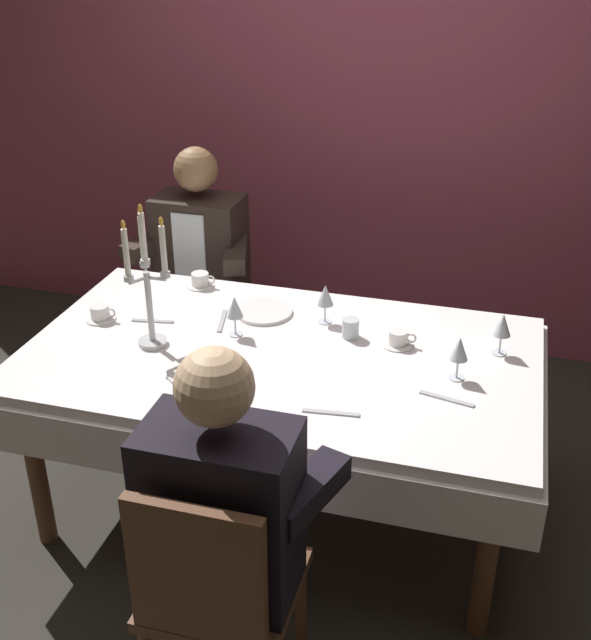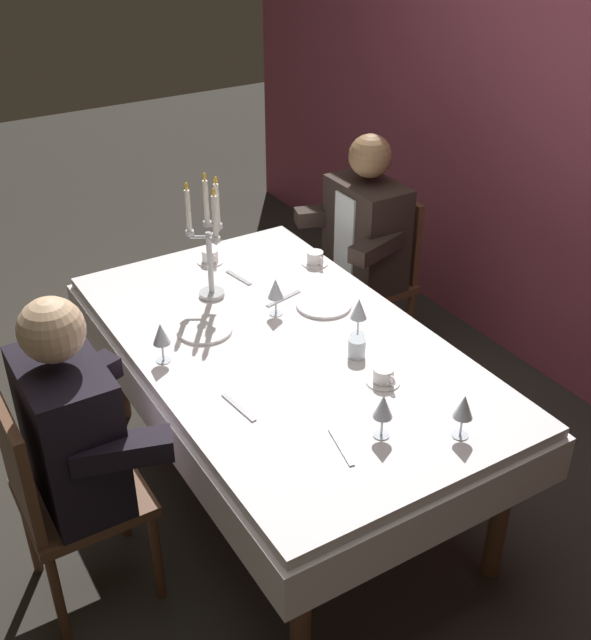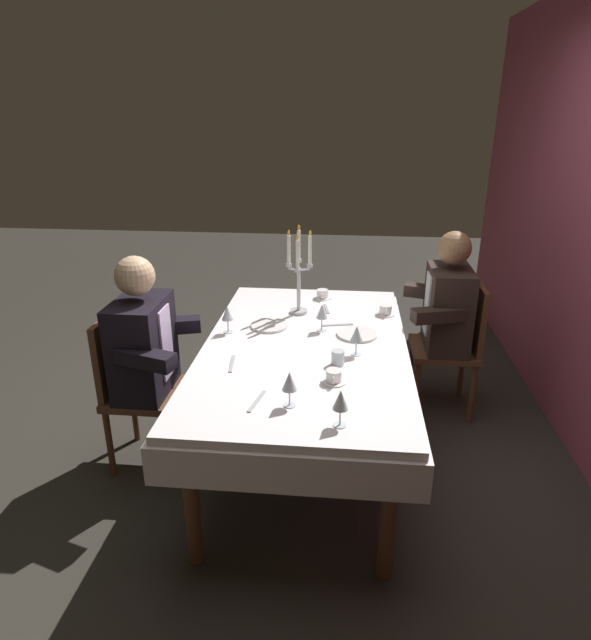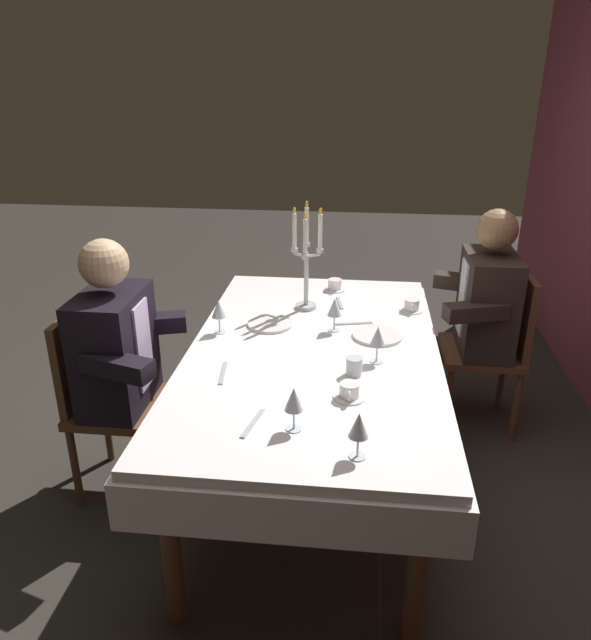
# 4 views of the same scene
# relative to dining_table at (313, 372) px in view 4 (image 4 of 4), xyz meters

# --- Properties ---
(ground_plane) EXTENTS (12.00, 12.00, 0.00)m
(ground_plane) POSITION_rel_dining_table_xyz_m (0.00, 0.00, -0.62)
(ground_plane) COLOR #2F2C26
(dining_table) EXTENTS (1.94, 1.14, 0.74)m
(dining_table) POSITION_rel_dining_table_xyz_m (0.00, 0.00, 0.00)
(dining_table) COLOR white
(dining_table) RESTS_ON ground_plane
(candelabra) EXTENTS (0.15, 0.17, 0.56)m
(candelabra) POSITION_rel_dining_table_xyz_m (-0.48, -0.08, 0.37)
(candelabra) COLOR silver
(candelabra) RESTS_ON dining_table
(dinner_plate_0) EXTENTS (0.22, 0.22, 0.01)m
(dinner_plate_0) POSITION_rel_dining_table_xyz_m (-0.24, -0.23, 0.13)
(dinner_plate_0) COLOR white
(dinner_plate_0) RESTS_ON dining_table
(dinner_plate_1) EXTENTS (0.23, 0.23, 0.01)m
(dinner_plate_1) POSITION_rel_dining_table_xyz_m (-0.16, 0.29, 0.13)
(dinner_plate_1) COLOR white
(dinner_plate_1) RESTS_ON dining_table
(wine_glass_0) EXTENTS (0.07, 0.07, 0.16)m
(wine_glass_0) POSITION_rel_dining_table_xyz_m (0.65, -0.01, 0.24)
(wine_glass_0) COLOR silver
(wine_glass_0) RESTS_ON dining_table
(wine_glass_1) EXTENTS (0.07, 0.07, 0.16)m
(wine_glass_1) POSITION_rel_dining_table_xyz_m (0.10, 0.28, 0.23)
(wine_glass_1) COLOR silver
(wine_glass_1) RESTS_ON dining_table
(wine_glass_2) EXTENTS (0.07, 0.07, 0.16)m
(wine_glass_2) POSITION_rel_dining_table_xyz_m (-0.13, -0.45, 0.24)
(wine_glass_2) COLOR silver
(wine_glass_2) RESTS_ON dining_table
(wine_glass_3) EXTENTS (0.07, 0.07, 0.16)m
(wine_glass_3) POSITION_rel_dining_table_xyz_m (0.79, 0.21, 0.24)
(wine_glass_3) COLOR silver
(wine_glass_3) RESTS_ON dining_table
(wine_glass_4) EXTENTS (0.07, 0.07, 0.16)m
(wine_glass_4) POSITION_rel_dining_table_xyz_m (-0.20, 0.08, 0.23)
(wine_glass_4) COLOR silver
(wine_glass_4) RESTS_ON dining_table
(water_tumbler_0) EXTENTS (0.07, 0.07, 0.08)m
(water_tumbler_0) POSITION_rel_dining_table_xyz_m (0.23, 0.19, 0.16)
(water_tumbler_0) COLOR silver
(water_tumbler_0) RESTS_ON dining_table
(coffee_cup_0) EXTENTS (0.13, 0.12, 0.06)m
(coffee_cup_0) POSITION_rel_dining_table_xyz_m (-0.77, 0.06, 0.15)
(coffee_cup_0) COLOR white
(coffee_cup_0) RESTS_ON dining_table
(coffee_cup_1) EXTENTS (0.13, 0.12, 0.06)m
(coffee_cup_1) POSITION_rel_dining_table_xyz_m (-0.50, 0.47, 0.15)
(coffee_cup_1) COLOR white
(coffee_cup_1) RESTS_ON dining_table
(coffee_cup_2) EXTENTS (0.13, 0.12, 0.06)m
(coffee_cup_2) POSITION_rel_dining_table_xyz_m (0.42, 0.17, 0.15)
(coffee_cup_2) COLOR white
(coffee_cup_2) RESTS_ON dining_table
(fork_0) EXTENTS (0.17, 0.05, 0.01)m
(fork_0) POSITION_rel_dining_table_xyz_m (-0.56, 0.10, 0.12)
(fork_0) COLOR #B7B7BC
(fork_0) RESTS_ON dining_table
(knife_1) EXTENTS (0.19, 0.06, 0.01)m
(knife_1) POSITION_rel_dining_table_xyz_m (0.64, -0.16, 0.12)
(knife_1) COLOR #B7B7BC
(knife_1) RESTS_ON dining_table
(knife_2) EXTENTS (0.06, 0.19, 0.01)m
(knife_2) POSITION_rel_dining_table_xyz_m (-0.29, 0.17, 0.12)
(knife_2) COLOR #B7B7BC
(knife_2) RESTS_ON dining_table
(knife_3) EXTENTS (0.19, 0.04, 0.01)m
(knife_3) POSITION_rel_dining_table_xyz_m (0.28, -0.35, 0.12)
(knife_3) COLOR #B7B7BC
(knife_3) RESTS_ON dining_table
(seated_diner_0) EXTENTS (0.63, 0.48, 1.24)m
(seated_diner_0) POSITION_rel_dining_table_xyz_m (-0.67, 0.89, 0.11)
(seated_diner_0) COLOR brown
(seated_diner_0) RESTS_ON ground_plane
(seated_diner_1) EXTENTS (0.63, 0.48, 1.24)m
(seated_diner_1) POSITION_rel_dining_table_xyz_m (0.10, -0.89, 0.11)
(seated_diner_1) COLOR brown
(seated_diner_1) RESTS_ON ground_plane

